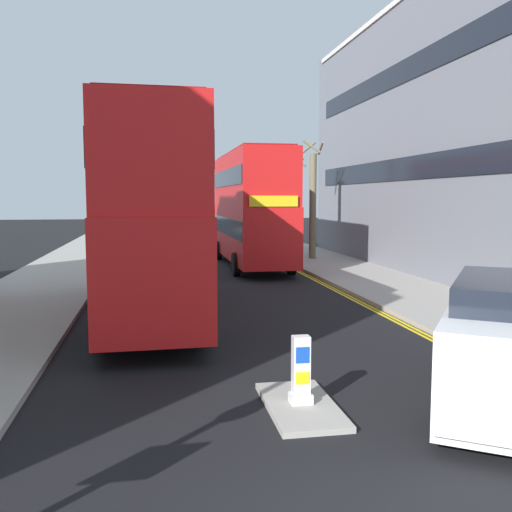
% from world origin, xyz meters
% --- Properties ---
extents(sidewalk_right, '(4.00, 80.00, 0.14)m').
position_xyz_m(sidewalk_right, '(6.50, 16.00, 0.07)').
color(sidewalk_right, '#9E9991').
rests_on(sidewalk_right, ground).
extents(sidewalk_left, '(4.00, 80.00, 0.14)m').
position_xyz_m(sidewalk_left, '(-6.50, 16.00, 0.07)').
color(sidewalk_left, '#9E9991').
rests_on(sidewalk_left, ground).
extents(kerb_line_outer, '(0.10, 56.00, 0.01)m').
position_xyz_m(kerb_line_outer, '(4.40, 14.00, 0.00)').
color(kerb_line_outer, yellow).
rests_on(kerb_line_outer, ground).
extents(kerb_line_inner, '(0.10, 56.00, 0.01)m').
position_xyz_m(kerb_line_inner, '(4.24, 14.00, 0.00)').
color(kerb_line_inner, yellow).
rests_on(kerb_line_inner, ground).
extents(traffic_island, '(1.10, 2.20, 0.10)m').
position_xyz_m(traffic_island, '(0.00, 4.12, 0.05)').
color(traffic_island, '#9E9991').
rests_on(traffic_island, ground).
extents(keep_left_bollard, '(0.36, 0.28, 1.11)m').
position_xyz_m(keep_left_bollard, '(0.00, 4.12, 0.61)').
color(keep_left_bollard, silver).
rests_on(keep_left_bollard, traffic_island).
extents(double_decker_bus_away, '(2.97, 10.86, 5.64)m').
position_xyz_m(double_decker_bus_away, '(-2.45, 11.94, 3.03)').
color(double_decker_bus_away, red).
rests_on(double_decker_bus_away, ground).
extents(double_decker_bus_oncoming, '(2.80, 10.81, 5.64)m').
position_xyz_m(double_decker_bus_oncoming, '(2.46, 23.26, 3.03)').
color(double_decker_bus_oncoming, red).
rests_on(double_decker_bus_oncoming, ground).
extents(taxi_minivan, '(4.24, 5.02, 2.12)m').
position_xyz_m(taxi_minivan, '(3.30, 3.47, 1.07)').
color(taxi_minivan, white).
rests_on(taxi_minivan, ground).
extents(pedestrian_far, '(0.34, 0.22, 1.62)m').
position_xyz_m(pedestrian_far, '(5.84, 27.22, 0.99)').
color(pedestrian_far, '#2D2D38').
rests_on(pedestrian_far, sidewalk_right).
extents(street_tree_near, '(1.68, 1.75, 6.38)m').
position_xyz_m(street_tree_near, '(6.89, 32.10, 3.05)').
color(street_tree_near, '#6B6047').
rests_on(street_tree_near, sidewalk_right).
extents(street_tree_mid, '(1.15, 1.36, 6.36)m').
position_xyz_m(street_tree_mid, '(6.18, 25.22, 3.14)').
color(street_tree_mid, '#6B6047').
rests_on(street_tree_mid, sidewalk_right).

